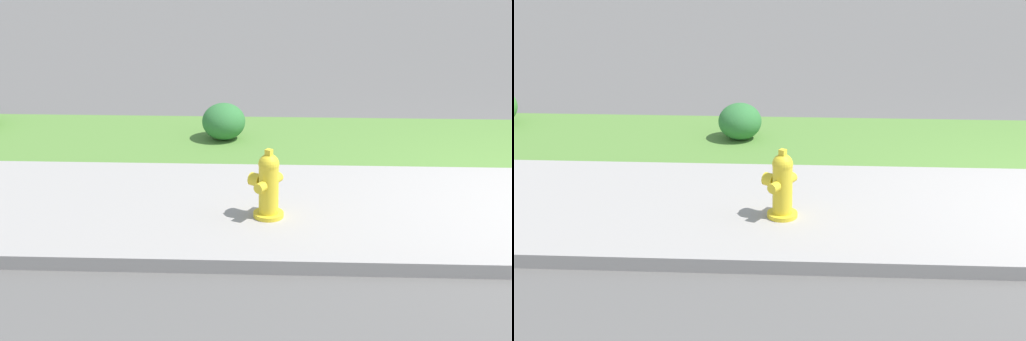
{
  "view_description": "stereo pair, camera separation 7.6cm",
  "coord_description": "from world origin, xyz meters",
  "views": [
    {
      "loc": [
        -2.88,
        -6.14,
        2.7
      ],
      "look_at": [
        -3.12,
        -0.08,
        0.4
      ],
      "focal_mm": 50.0,
      "sensor_mm": 36.0,
      "label": 1
    },
    {
      "loc": [
        -2.81,
        -6.13,
        2.7
      ],
      "look_at": [
        -3.12,
        -0.08,
        0.4
      ],
      "focal_mm": 50.0,
      "sensor_mm": 36.0,
      "label": 2
    }
  ],
  "objects": [
    {
      "name": "shrub_bush_far_verge",
      "position": [
        -3.59,
        2.04,
        0.22
      ],
      "size": [
        0.52,
        0.52,
        0.44
      ],
      "color": "#337538",
      "rests_on": "ground"
    },
    {
      "name": "fire_hydrant_mid_block",
      "position": [
        -3.01,
        -0.22,
        0.31
      ],
      "size": [
        0.33,
        0.35,
        0.65
      ],
      "rotation": [
        0.0,
        0.0,
        1.03
      ],
      "color": "yellow",
      "rests_on": "ground"
    }
  ]
}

